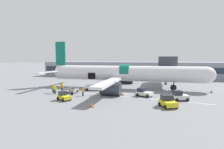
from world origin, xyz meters
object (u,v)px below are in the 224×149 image
object	(u,v)px
baggage_tug_spare	(168,102)
ground_crew_driver	(83,91)
suitcase_on_tarmac_upright	(72,93)
ground_crew_loader_b	(62,87)
baggage_tug_lead	(64,97)
baggage_tug_rear	(144,93)
airplane	(123,74)
suitcase_on_tarmac_spare	(66,93)
ground_crew_loader_a	(55,90)
ground_crew_supervisor	(53,88)
baggage_cart_queued	(93,88)
baggage_tug_mid	(179,96)
baggage_cart_loading	(72,90)

from	to	relation	value
baggage_tug_spare	ground_crew_driver	xyz separation A→B (m)	(-14.02, 3.62, 0.15)
suitcase_on_tarmac_upright	ground_crew_loader_b	bearing A→B (deg)	143.12
baggage_tug_spare	ground_crew_driver	world-z (taller)	baggage_tug_spare
baggage_tug_spare	ground_crew_loader_b	world-z (taller)	ground_crew_loader_b
baggage_tug_lead	baggage_tug_rear	distance (m)	13.49
airplane	ground_crew_loader_b	bearing A→B (deg)	-149.54
baggage_tug_rear	baggage_tug_spare	distance (m)	7.19
baggage_tug_spare	airplane	bearing A→B (deg)	123.45
baggage_tug_lead	suitcase_on_tarmac_spare	size ratio (longest dim) A/B	3.29
ground_crew_loader_a	ground_crew_supervisor	world-z (taller)	ground_crew_supervisor
ground_crew_supervisor	baggage_tug_spare	bearing A→B (deg)	-13.36
baggage_cart_queued	ground_crew_supervisor	distance (m)	7.84
airplane	baggage_tug_mid	world-z (taller)	airplane
ground_crew_driver	suitcase_on_tarmac_spare	xyz separation A→B (m)	(-3.17, -0.17, -0.48)
baggage_tug_mid	suitcase_on_tarmac_upright	world-z (taller)	baggage_tug_mid
baggage_tug_mid	ground_crew_driver	bearing A→B (deg)	-177.55
suitcase_on_tarmac_spare	baggage_tug_spare	bearing A→B (deg)	-11.36
baggage_tug_spare	baggage_tug_rear	bearing A→B (deg)	120.83
ground_crew_supervisor	baggage_tug_rear	bearing A→B (deg)	4.11
airplane	baggage_tug_mid	distance (m)	14.13
ground_crew_loader_a	suitcase_on_tarmac_spare	bearing A→B (deg)	-11.19
ground_crew_loader_b	ground_crew_supervisor	xyz separation A→B (m)	(-0.88, -1.69, -0.00)
baggage_tug_lead	baggage_tug_spare	world-z (taller)	baggage_tug_spare
baggage_cart_loading	ground_crew_driver	distance (m)	4.11
ground_crew_loader_a	ground_crew_driver	distance (m)	5.76
ground_crew_loader_a	airplane	bearing A→B (deg)	39.95
airplane	baggage_tug_rear	distance (m)	9.03
airplane	baggage_tug_lead	world-z (taller)	airplane
baggage_cart_loading	ground_crew_supervisor	xyz separation A→B (m)	(-3.37, -0.96, 0.43)
baggage_tug_rear	baggage_cart_loading	world-z (taller)	baggage_tug_rear
suitcase_on_tarmac_spare	baggage_tug_rear	bearing A→B (deg)	11.38
ground_crew_supervisor	baggage_cart_loading	bearing A→B (deg)	15.89
ground_crew_supervisor	suitcase_on_tarmac_upright	size ratio (longest dim) A/B	2.60
baggage_cart_queued	ground_crew_driver	xyz separation A→B (m)	(0.35, -5.79, 0.28)
suitcase_on_tarmac_spare	ground_crew_loader_a	bearing A→B (deg)	168.81
airplane	baggage_tug_lead	distance (m)	15.17
ground_crew_loader_a	suitcase_on_tarmac_upright	xyz separation A→B (m)	(3.51, -0.08, -0.55)
baggage_tug_lead	ground_crew_loader_a	xyz separation A→B (m)	(-4.10, 3.98, 0.26)
baggage_tug_mid	suitcase_on_tarmac_spare	size ratio (longest dim) A/B	3.66
baggage_tug_lead	suitcase_on_tarmac_spare	distance (m)	3.80
baggage_tug_spare	suitcase_on_tarmac_spare	bearing A→B (deg)	168.64
baggage_tug_rear	ground_crew_loader_b	xyz separation A→B (m)	(-16.23, 0.46, 0.32)
baggage_cart_loading	ground_crew_supervisor	distance (m)	3.54
airplane	ground_crew_loader_a	distance (m)	14.59
ground_crew_driver	suitcase_on_tarmac_upright	distance (m)	2.32
baggage_tug_lead	baggage_cart_loading	bearing A→B (deg)	106.43
baggage_tug_rear	ground_crew_loader_a	distance (m)	16.24
airplane	baggage_cart_queued	bearing A→B (deg)	-145.96
baggage_cart_queued	baggage_cart_loading	bearing A→B (deg)	-131.06
airplane	baggage_tug_spare	xyz separation A→B (m)	(8.73, -13.21, -2.49)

